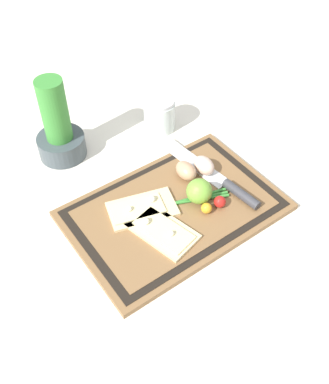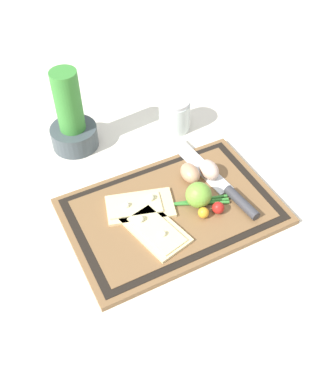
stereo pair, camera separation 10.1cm
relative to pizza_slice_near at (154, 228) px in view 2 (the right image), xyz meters
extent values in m
plane|color=silver|center=(0.06, 0.03, -0.02)|extent=(6.00, 6.00, 0.00)
cube|color=brown|center=(0.06, 0.03, -0.02)|extent=(0.47, 0.31, 0.01)
cube|color=black|center=(0.06, 0.03, -0.01)|extent=(0.44, 0.29, 0.00)
cube|color=brown|center=(0.06, 0.03, -0.01)|extent=(0.40, 0.26, 0.00)
cube|color=beige|center=(0.00, 0.00, 0.00)|extent=(0.12, 0.18, 0.01)
cube|color=beige|center=(0.00, -0.01, 0.00)|extent=(0.09, 0.14, 0.00)
sphere|color=silver|center=(-0.02, 0.03, 0.01)|extent=(0.02, 0.02, 0.02)
sphere|color=silver|center=(0.01, -0.03, 0.01)|extent=(0.01, 0.01, 0.01)
cube|color=beige|center=(0.00, 0.07, 0.00)|extent=(0.17, 0.13, 0.01)
cube|color=beige|center=(-0.01, 0.07, 0.00)|extent=(0.13, 0.09, 0.00)
sphere|color=silver|center=(0.03, 0.07, 0.01)|extent=(0.02, 0.02, 0.02)
sphere|color=silver|center=(-0.03, 0.08, 0.01)|extent=(0.01, 0.01, 0.01)
cube|color=silver|center=(0.19, 0.13, 0.00)|extent=(0.06, 0.22, 0.00)
cylinder|color=#38383D|center=(0.21, -0.03, 0.01)|extent=(0.03, 0.10, 0.02)
ellipsoid|color=tan|center=(0.14, 0.10, 0.02)|extent=(0.04, 0.06, 0.04)
ellipsoid|color=beige|center=(0.19, 0.09, 0.02)|extent=(0.04, 0.06, 0.04)
sphere|color=#70A838|center=(0.12, 0.02, 0.02)|extent=(0.06, 0.06, 0.06)
sphere|color=red|center=(0.15, -0.02, 0.01)|extent=(0.03, 0.03, 0.03)
sphere|color=gold|center=(0.11, -0.02, 0.01)|extent=(0.02, 0.02, 0.02)
cylinder|color=#388433|center=(0.06, 0.04, 0.00)|extent=(0.25, 0.12, 0.01)
cylinder|color=#388433|center=(0.06, 0.04, 0.00)|extent=(0.25, 0.10, 0.01)
cylinder|color=#388433|center=(0.06, 0.04, 0.00)|extent=(0.26, 0.08, 0.01)
cylinder|color=#3D474C|center=(-0.05, 0.36, 0.01)|extent=(0.12, 0.12, 0.06)
cylinder|color=#388433|center=(-0.05, 0.36, 0.10)|extent=(0.07, 0.07, 0.19)
cylinder|color=silver|center=(0.21, 0.30, 0.02)|extent=(0.08, 0.08, 0.08)
cylinder|color=#B73323|center=(0.21, 0.30, -0.01)|extent=(0.07, 0.07, 0.03)
cylinder|color=silver|center=(0.21, 0.30, 0.06)|extent=(0.08, 0.08, 0.01)
camera|label=1|loc=(-0.34, -0.49, 0.75)|focal=42.00mm
camera|label=2|loc=(-0.25, -0.54, 0.75)|focal=42.00mm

